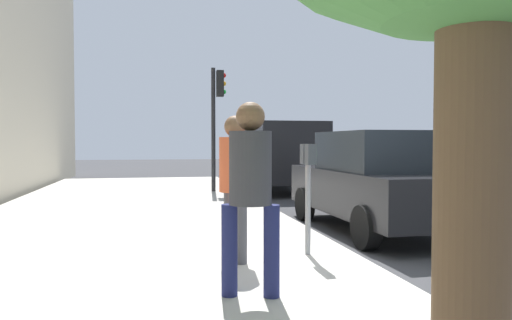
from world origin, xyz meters
TOP-DOWN VIEW (x-y plane):
  - ground_plane at (0.00, 0.00)m, footprint 80.00×80.00m
  - sidewalk_slab at (0.00, 3.00)m, footprint 28.00×6.00m
  - parking_meter at (-0.44, 0.62)m, footprint 0.36×0.12m
  - pedestrian_at_meter at (-0.55, 1.58)m, footprint 0.52×0.38m
  - pedestrian_bystander at (-1.98, 1.67)m, footprint 0.39×0.53m
  - parked_sedan_near at (1.69, -1.35)m, footprint 4.43×2.03m
  - parked_van_far at (9.25, -1.35)m, footprint 5.21×2.13m
  - traffic_signal at (7.96, 0.75)m, footprint 0.24×0.44m

SIDE VIEW (x-z plane):
  - ground_plane at x=0.00m, z-range 0.00..0.00m
  - sidewalk_slab at x=0.00m, z-range 0.00..0.15m
  - parked_sedan_near at x=1.69m, z-range 0.01..1.78m
  - parking_meter at x=-0.44m, z-range 0.46..1.87m
  - pedestrian_at_meter at x=-0.55m, z-range 0.31..2.06m
  - pedestrian_bystander at x=-1.98m, z-range 0.32..2.12m
  - parked_van_far at x=9.25m, z-range 0.17..2.35m
  - traffic_signal at x=7.96m, z-range 0.78..4.38m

